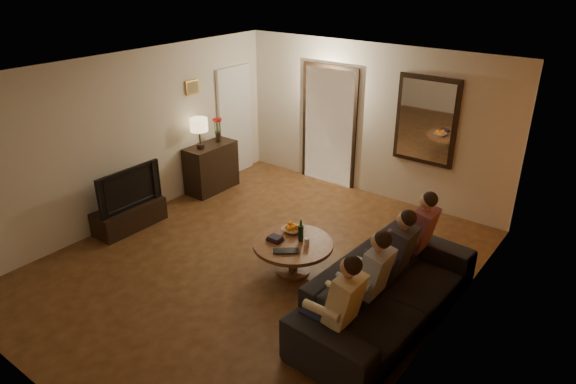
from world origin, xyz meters
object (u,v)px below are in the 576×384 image
Objects in this scene: person_a at (339,313)px; person_b at (368,285)px; table_lamp at (200,133)px; person_d at (415,241)px; tv_stand at (130,216)px; dog at (327,312)px; laptop at (286,253)px; coffee_table at (293,257)px; person_c at (394,262)px; bowl at (292,230)px; dresser at (211,167)px; sofa at (388,292)px; wine_bottle at (301,230)px; tv at (125,187)px.

person_a is 1.00× the size of person_b.
person_d is (4.11, -0.31, -0.52)m from table_lamp.
dog is at bearing -3.69° from tv_stand.
laptop is (2.87, 0.24, 0.28)m from tv_stand.
dog reaches higher than coffee_table.
tv_stand is 4.19m from person_c.
person_c is 1.53m from bowl.
person_b is at bearing -22.82° from dresser.
table_lamp is at bearing 77.07° from sofa.
dog is at bearing -41.45° from wine_bottle.
wine_bottle is (2.82, 0.62, -0.08)m from tv.
dresser is 3.05m from coffee_table.
person_c reaches higher than dresser.
tv_stand is at bearing 145.34° from laptop.
person_a reaches higher than tv.
person_d reaches higher than wine_bottle.
coffee_table is 3.19× the size of laptop.
person_d is at bearing 78.22° from dog.
person_b is (-0.10, -0.30, 0.22)m from sofa.
person_c is (4.11, 0.67, -0.08)m from tv.
person_a is 1.75m from coffee_table.
tv is at bearing 145.34° from laptop.
person_a is 1.80m from person_d.
laptop is (-1.25, -0.43, -0.14)m from person_c.
dresser is at bearing 0.00° from tv.
dresser is 4.47m from person_b.
tv_stand is 3.80m from dog.
person_a is at bearing -71.08° from laptop.
laptop is at bearing -85.28° from tv.
laptop is (0.28, -0.50, -0.02)m from bowl.
sofa is at bearing -10.17° from wine_bottle.
bowl is (-1.21, 0.98, 0.20)m from dog.
person_a is at bearing -41.56° from wine_bottle.
person_a is at bearing -29.53° from dresser.
person_b is (0.00, 0.60, 0.00)m from person_a.
person_c is 3.87× the size of wine_bottle.
person_a is 1.99m from bowl.
person_d is (4.11, 1.27, -0.08)m from tv.
dog is 1.81× the size of wine_bottle.
tv_stand is 0.92× the size of person_c.
person_d is (4.11, -0.53, 0.18)m from dresser.
bowl is (2.59, -0.84, -0.63)m from table_lamp.
coffee_table is (-1.45, 0.15, -0.16)m from sofa.
table_lamp is 1.83m from tv_stand.
tv is at bearing -169.42° from coffee_table.
dresser is at bearing 157.71° from bowl.
table_lamp reaches higher than person_b.
wine_bottle reaches higher than coffee_table.
person_d is 4.63× the size of bowl.
person_d is (0.00, 0.60, 0.00)m from person_c.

